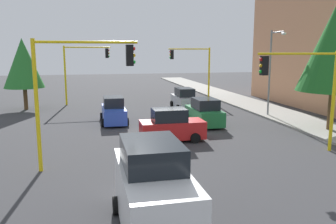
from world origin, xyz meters
name	(u,v)px	position (x,y,z in m)	size (l,w,h in m)	color
ground_plane	(171,133)	(0.00, 0.00, 0.00)	(120.00, 120.00, 0.00)	#353538
sidewalk_kerb	(276,113)	(-5.00, 10.50, 0.07)	(80.00, 4.00, 0.15)	gray
lane_arrow_near	(163,216)	(11.51, -3.00, 0.01)	(2.40, 1.10, 1.10)	silver
traffic_signal_near_right	(77,78)	(6.00, -5.73, 4.17)	(0.36, 4.59, 5.92)	yellow
traffic_signal_far_right	(83,63)	(-14.00, -5.73, 4.14)	(0.36, 4.59, 5.86)	yellow
traffic_signal_far_left	(193,63)	(-14.00, 5.70, 4.04)	(0.36, 4.59, 5.71)	yellow
traffic_signal_near_left	(304,81)	(6.00, 5.65, 3.83)	(0.36, 4.59, 5.39)	yellow
street_lamp_curbside	(273,64)	(-3.61, 9.20, 4.35)	(2.15, 0.28, 7.00)	slate
tree_roadside_near	(336,46)	(2.00, 10.50, 5.69)	(4.72, 4.72, 8.66)	brown
tree_opposite_side	(23,63)	(-12.00, -11.00, 4.25)	(3.58, 3.58, 6.50)	brown
delivery_van_white	(153,192)	(12.48, -3.48, 1.28)	(4.80, 2.22, 2.77)	white
car_green	(204,113)	(-1.88, 2.94, 0.90)	(4.19, 2.09, 1.98)	#1E7238
car_blue	(114,111)	(-4.08, -3.50, 0.90)	(4.11, 1.95, 1.98)	blue
car_silver	(184,99)	(-9.13, 3.39, 0.90)	(4.03, 1.96, 1.98)	#B2B5BA
car_red	(172,126)	(2.00, -0.45, 0.90)	(2.02, 3.85, 1.98)	red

